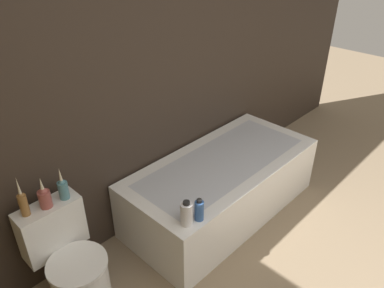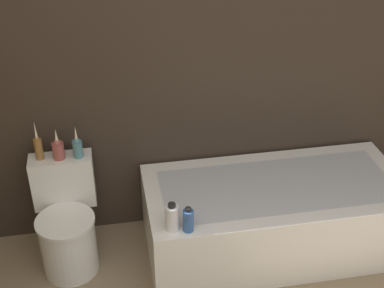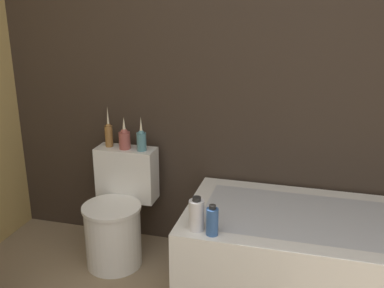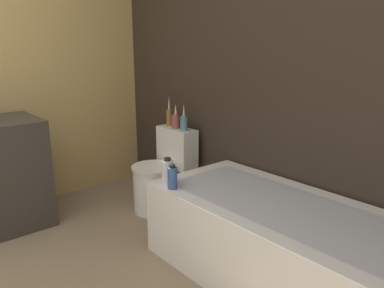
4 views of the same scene
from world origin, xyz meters
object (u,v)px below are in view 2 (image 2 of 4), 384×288
Objects in this scene: bathtub at (274,215)px; vase_silver at (58,148)px; vase_gold at (38,147)px; toilet at (67,224)px; shampoo_bottle_short at (188,220)px; vase_bronze at (77,147)px; shampoo_bottle_tall at (172,217)px.

vase_silver reaches higher than bathtub.
vase_gold reaches higher than vase_silver.
bathtub is at bearing -11.08° from vase_silver.
vase_gold reaches higher than toilet.
toilet is at bearing 149.42° from shampoo_bottle_short.
bathtub is at bearing -11.87° from vase_bronze.
shampoo_bottle_tall is (0.74, -0.58, -0.20)m from vase_gold.
shampoo_bottle_tall is at bearing -157.63° from bathtub.
vase_gold is at bearing 169.09° from bathtub.
vase_gold is 1.46× the size of shampoo_bottle_tall.
shampoo_bottle_short reaches higher than bathtub.
vase_bronze is 0.77m from shampoo_bottle_tall.
shampoo_bottle_short is (0.71, -0.59, -0.19)m from vase_silver.
shampoo_bottle_tall is at bearing -37.96° from vase_gold.
toilet reaches higher than shampoo_bottle_short.
vase_silver is at bearing -8.96° from vase_gold.
vase_gold is 0.24m from vase_bronze.
toilet is 0.53m from vase_gold.
shampoo_bottle_short is (0.59, -0.58, -0.20)m from vase_bronze.
toilet is at bearing 175.91° from bathtub.
shampoo_bottle_tall reaches higher than bathtub.
vase_silver is at bearing 140.44° from shampoo_bottle_short.
toilet is 3.84× the size of shampoo_bottle_tall.
shampoo_bottle_tall is at bearing -41.92° from vase_silver.
vase_bronze is at bearing 132.39° from shampoo_bottle_tall.
vase_silver is at bearing 138.08° from shampoo_bottle_tall.
bathtub is 10.43× the size of shampoo_bottle_short.
shampoo_bottle_short is (0.71, -0.42, 0.27)m from toilet.
shampoo_bottle_short is at bearing -44.44° from vase_bronze.
shampoo_bottle_tall is at bearing -32.19° from toilet.
vase_bronze is at bearing -5.85° from vase_gold.
shampoo_bottle_tall is at bearing -47.61° from vase_bronze.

